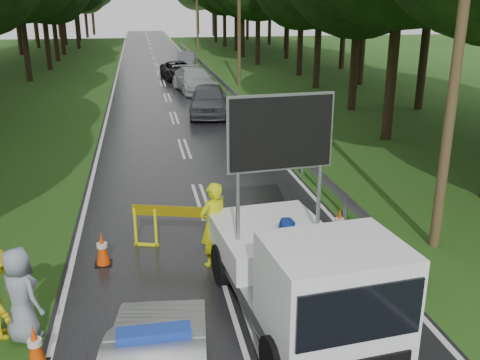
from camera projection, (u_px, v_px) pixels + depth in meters
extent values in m
plane|color=#264C15|center=(238.00, 312.00, 10.23)|extent=(160.00, 160.00, 0.00)
cube|color=black|center=(163.00, 83.00, 38.17)|extent=(7.00, 140.00, 0.02)
cylinder|color=gray|center=(419.00, 278.00, 10.76)|extent=(0.12, 0.12, 0.70)
cube|color=gray|center=(214.00, 75.00, 38.64)|extent=(0.05, 60.00, 0.30)
cylinder|color=#4F3F24|center=(461.00, 33.00, 11.40)|extent=(0.24, 0.24, 10.00)
cylinder|color=#4F3F24|center=(239.00, 11.00, 35.61)|extent=(0.24, 0.24, 10.00)
cylinder|color=#4F3F24|center=(197.00, 6.00, 59.83)|extent=(0.24, 0.24, 10.00)
cube|color=#1938A5|center=(154.00, 334.00, 7.18)|extent=(1.02, 0.38, 0.13)
cube|color=gray|center=(289.00, 281.00, 10.20)|extent=(2.48, 4.55, 0.26)
cube|color=white|center=(271.00, 239.00, 11.02)|extent=(2.41, 2.69, 0.57)
cube|color=white|center=(333.00, 297.00, 8.26)|extent=(2.23, 1.85, 1.77)
cube|color=black|center=(361.00, 315.00, 7.42)|extent=(1.92, 0.22, 0.88)
cube|color=black|center=(281.00, 133.00, 9.89)|extent=(1.98, 0.31, 1.35)
cylinder|color=black|center=(392.00, 342.00, 8.61)|extent=(0.37, 0.90, 0.87)
cylinder|color=black|center=(223.00, 264.00, 11.12)|extent=(0.37, 0.90, 0.87)
cylinder|color=black|center=(310.00, 253.00, 11.64)|extent=(0.37, 0.90, 0.87)
cube|color=#E8EB0C|center=(136.00, 227.00, 12.80)|extent=(0.07, 0.07, 1.00)
cube|color=#E8EB0C|center=(156.00, 228.00, 12.75)|extent=(0.07, 0.07, 1.00)
cube|color=#E8EB0C|center=(218.00, 231.00, 12.59)|extent=(0.07, 0.07, 1.00)
cube|color=#E8EB0C|center=(239.00, 232.00, 12.54)|extent=(0.07, 0.07, 1.00)
cube|color=#F2CC00|center=(186.00, 212.00, 12.53)|extent=(2.50, 0.81, 0.25)
imported|color=#D2DC0C|center=(213.00, 225.00, 11.75)|extent=(0.85, 0.75, 1.95)
imported|color=#1B46B3|center=(288.00, 256.00, 10.62)|extent=(1.02, 0.98, 1.65)
imported|color=gray|center=(20.00, 295.00, 9.15)|extent=(1.00, 0.98, 1.74)
imported|color=#3C3F44|center=(209.00, 100.00, 27.41)|extent=(2.51, 4.90, 1.60)
imported|color=#9B9EA2|center=(194.00, 80.00, 34.48)|extent=(2.80, 5.51, 1.53)
imported|color=black|center=(178.00, 70.00, 40.00)|extent=(2.64, 4.96, 1.33)
imported|color=#43454B|center=(186.00, 60.00, 46.35)|extent=(2.02, 4.45, 1.42)
cone|color=#E54107|center=(35.00, 346.00, 8.56)|extent=(0.30, 0.30, 0.76)
cube|color=black|center=(233.00, 265.00, 12.01)|extent=(0.33, 0.33, 0.03)
cone|color=#E54107|center=(233.00, 251.00, 11.90)|extent=(0.27, 0.27, 0.69)
cube|color=black|center=(219.00, 213.00, 14.95)|extent=(0.35, 0.35, 0.03)
cone|color=#E54107|center=(219.00, 200.00, 14.83)|extent=(0.29, 0.29, 0.72)
cube|color=black|center=(104.00, 264.00, 12.03)|extent=(0.38, 0.38, 0.03)
cone|color=#E54107|center=(102.00, 248.00, 11.91)|extent=(0.31, 0.31, 0.78)
cube|color=black|center=(338.00, 236.00, 13.45)|extent=(0.36, 0.36, 0.03)
cone|color=#E54107|center=(339.00, 222.00, 13.33)|extent=(0.30, 0.30, 0.75)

